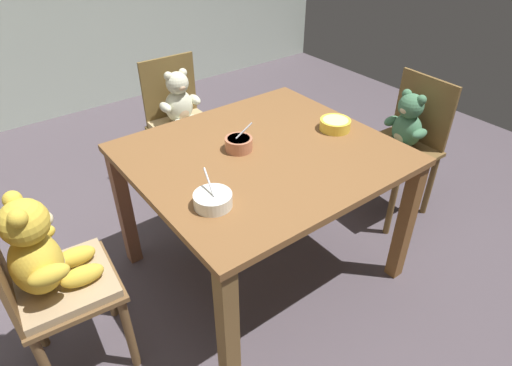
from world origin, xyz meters
TOP-DOWN VIEW (x-y plane):
  - ground_plane at (0.00, 0.00)m, footprint 5.20×5.20m
  - dining_table at (0.00, 0.00)m, footprint 1.14×1.02m
  - teddy_chair_near_right at (0.99, -0.07)m, footprint 0.42×0.42m
  - teddy_chair_far_center at (0.08, 0.92)m, footprint 0.40×0.40m
  - teddy_chair_near_left at (-0.97, 0.04)m, footprint 0.40×0.40m
  - porridge_bowl_white_near_left at (-0.39, -0.20)m, footprint 0.15×0.15m
  - porridge_bowl_terracotta_center at (-0.08, 0.08)m, footprint 0.13×0.12m
  - porridge_bowl_yellow_near_right at (0.41, -0.04)m, footprint 0.15×0.15m

SIDE VIEW (x-z plane):
  - ground_plane at x=0.00m, z-range -0.04..0.00m
  - teddy_chair_near_right at x=0.99m, z-range 0.10..0.93m
  - teddy_chair_far_center at x=0.08m, z-range 0.09..0.94m
  - teddy_chair_near_left at x=-0.97m, z-range 0.12..0.99m
  - dining_table at x=0.00m, z-range 0.26..0.97m
  - porridge_bowl_yellow_near_right at x=0.41m, z-range 0.71..0.77m
  - porridge_bowl_white_near_left at x=-0.39m, z-range 0.68..0.80m
  - porridge_bowl_terracotta_center at x=-0.08m, z-range 0.68..0.81m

